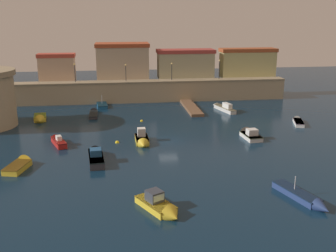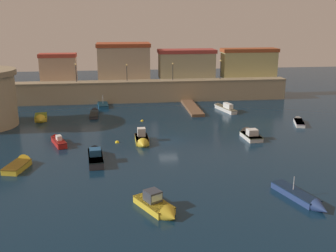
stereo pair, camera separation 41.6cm
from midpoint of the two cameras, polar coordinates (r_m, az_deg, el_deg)
ground_plane at (r=53.49m, az=0.28°, el=-2.06°), size 142.70×142.70×0.00m
quay_wall at (r=77.36m, az=-2.13°, el=5.04°), size 52.54×3.18×4.08m
old_town_backdrop at (r=80.62m, az=-0.62°, el=9.02°), size 47.03×6.24×7.03m
pier_dock at (r=71.38m, az=3.61°, el=2.64°), size 2.15×11.97×0.70m
quay_lamp_0 at (r=76.77m, az=-12.87°, el=7.85°), size 0.32×0.32×3.47m
quay_lamp_1 at (r=76.44m, az=-5.75°, el=8.01°), size 0.32×0.32×3.19m
quay_lamp_2 at (r=77.14m, az=0.85°, el=8.20°), size 0.32×0.32×3.29m
quay_lamp_3 at (r=78.94m, az=7.65°, el=8.42°), size 0.32×0.32×3.73m
moored_boat_0 at (r=47.12m, az=-10.09°, el=-4.13°), size 2.15×6.74×1.92m
moored_boat_1 at (r=53.96m, az=-15.24°, el=-1.99°), size 2.86×5.22×1.47m
moored_boat_2 at (r=38.51m, az=18.98°, el=-9.70°), size 3.23×6.72×2.25m
moored_boat_3 at (r=47.07m, az=-20.07°, el=-5.12°), size 2.80×4.87×1.64m
moored_boat_4 at (r=66.34m, az=-17.53°, el=1.07°), size 2.40×4.54×1.71m
moored_boat_5 at (r=65.02m, az=18.30°, el=0.62°), size 2.71×5.26×1.18m
moored_boat_6 at (r=52.15m, az=-3.48°, el=-1.99°), size 1.71×4.64×2.20m
moored_boat_7 at (r=68.58m, az=-10.28°, el=1.87°), size 1.37×6.12×1.23m
moored_boat_9 at (r=70.87m, az=8.16°, el=2.62°), size 2.94×7.25×1.74m
moored_boat_10 at (r=34.69m, az=-0.97°, el=-11.45°), size 3.99×5.37×2.12m
moored_boat_11 at (r=75.74m, az=-9.17°, el=3.26°), size 2.26×6.52×2.71m
moored_boat_12 at (r=55.86m, az=11.69°, el=-1.17°), size 2.17×4.93×2.01m
mooring_buoy_0 at (r=63.23m, az=-3.52°, el=0.70°), size 0.46×0.46×0.46m
mooring_buoy_1 at (r=52.97m, az=-7.04°, el=-2.37°), size 0.54×0.54×0.54m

